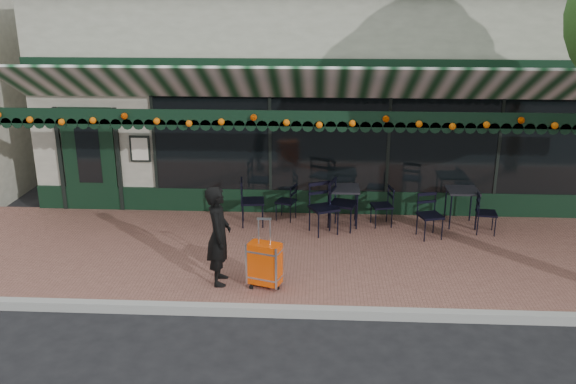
# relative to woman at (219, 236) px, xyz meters

# --- Properties ---
(ground) EXTENTS (80.00, 80.00, 0.00)m
(ground) POSITION_rel_woman_xyz_m (1.55, -0.68, -0.95)
(ground) COLOR black
(ground) RESTS_ON ground
(sidewalk) EXTENTS (18.00, 4.00, 0.15)m
(sidewalk) POSITION_rel_woman_xyz_m (1.55, 1.32, -0.88)
(sidewalk) COLOR brown
(sidewalk) RESTS_ON ground
(curb) EXTENTS (18.00, 0.16, 0.15)m
(curb) POSITION_rel_woman_xyz_m (1.55, -0.76, -0.88)
(curb) COLOR #9E9E99
(curb) RESTS_ON ground
(restaurant_building) EXTENTS (12.00, 9.60, 4.50)m
(restaurant_building) POSITION_rel_woman_xyz_m (1.55, 7.16, 1.32)
(restaurant_building) COLOR gray
(restaurant_building) RESTS_ON ground
(woman) EXTENTS (0.44, 0.62, 1.61)m
(woman) POSITION_rel_woman_xyz_m (0.00, 0.00, 0.00)
(woman) COLOR black
(woman) RESTS_ON sidewalk
(suitcase) EXTENTS (0.56, 0.42, 1.14)m
(suitcase) POSITION_rel_woman_xyz_m (0.73, -0.11, -0.42)
(suitcase) COLOR #E14307
(suitcase) RESTS_ON sidewalk
(cafe_table_a) EXTENTS (0.60, 0.60, 0.75)m
(cafe_table_a) POSITION_rel_woman_xyz_m (4.38, 2.76, -0.13)
(cafe_table_a) COLOR black
(cafe_table_a) RESTS_ON sidewalk
(cafe_table_b) EXTENTS (0.62, 0.62, 0.77)m
(cafe_table_b) POSITION_rel_woman_xyz_m (2.05, 2.68, -0.12)
(cafe_table_b) COLOR black
(cafe_table_b) RESTS_ON sidewalk
(chair_a_left) EXTENTS (0.47, 0.47, 0.80)m
(chair_a_left) POSITION_rel_woman_xyz_m (2.81, 2.66, -0.40)
(chair_a_left) COLOR black
(chair_a_left) RESTS_ON sidewalk
(chair_a_right) EXTENTS (0.44, 0.44, 0.79)m
(chair_a_right) POSITION_rel_woman_xyz_m (4.77, 2.36, -0.41)
(chair_a_right) COLOR black
(chair_a_right) RESTS_ON sidewalk
(chair_a_front) EXTENTS (0.53, 0.53, 0.86)m
(chair_a_front) POSITION_rel_woman_xyz_m (3.66, 2.07, -0.38)
(chair_a_front) COLOR black
(chair_a_front) RESTS_ON sidewalk
(chair_b_left) EXTENTS (0.47, 0.47, 0.75)m
(chair_b_left) POSITION_rel_woman_xyz_m (0.89, 2.89, -0.43)
(chair_b_left) COLOR black
(chair_b_left) RESTS_ON sidewalk
(chair_b_right) EXTENTS (0.63, 0.63, 1.01)m
(chair_b_right) POSITION_rel_woman_xyz_m (2.04, 2.45, -0.30)
(chair_b_right) COLOR black
(chair_b_right) RESTS_ON sidewalk
(chair_b_front) EXTENTS (0.66, 0.66, 0.99)m
(chair_b_front) POSITION_rel_woman_xyz_m (1.66, 2.19, -0.31)
(chair_b_front) COLOR black
(chair_b_front) RESTS_ON sidewalk
(chair_solo) EXTENTS (0.53, 0.53, 0.96)m
(chair_solo) POSITION_rel_woman_xyz_m (0.25, 2.56, -0.32)
(chair_solo) COLOR black
(chair_solo) RESTS_ON sidewalk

